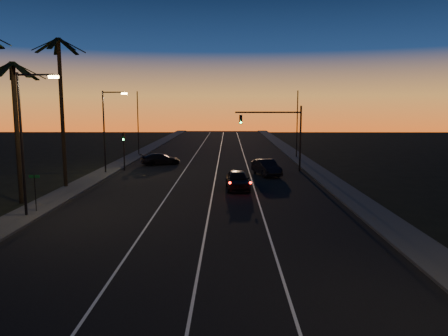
{
  "coord_description": "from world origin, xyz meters",
  "views": [
    {
      "loc": [
        1.77,
        -6.75,
        7.0
      ],
      "look_at": [
        1.46,
        24.85,
        2.48
      ],
      "focal_mm": 35.0,
      "sensor_mm": 36.0,
      "label": 1
    }
  ],
  "objects_px": {
    "cross_car": "(160,159)",
    "right_car": "(266,168)",
    "signal_mast": "(279,127)",
    "lead_car": "(238,180)"
  },
  "relations": [
    {
      "from": "signal_mast",
      "to": "cross_car",
      "type": "bearing_deg",
      "value": 160.32
    },
    {
      "from": "signal_mast",
      "to": "cross_car",
      "type": "distance_m",
      "value": 14.88
    },
    {
      "from": "cross_car",
      "to": "right_car",
      "type": "bearing_deg",
      "value": -33.46
    },
    {
      "from": "right_car",
      "to": "cross_car",
      "type": "height_order",
      "value": "right_car"
    },
    {
      "from": "signal_mast",
      "to": "lead_car",
      "type": "xyz_separation_m",
      "value": [
        -4.58,
        -10.59,
        -3.97
      ]
    },
    {
      "from": "right_car",
      "to": "cross_car",
      "type": "bearing_deg",
      "value": 146.54
    },
    {
      "from": "lead_car",
      "to": "right_car",
      "type": "relative_size",
      "value": 1.04
    },
    {
      "from": "signal_mast",
      "to": "cross_car",
      "type": "xyz_separation_m",
      "value": [
        -13.47,
        4.82,
        -4.09
      ]
    },
    {
      "from": "signal_mast",
      "to": "lead_car",
      "type": "height_order",
      "value": "signal_mast"
    },
    {
      "from": "signal_mast",
      "to": "right_car",
      "type": "distance_m",
      "value": 5.25
    }
  ]
}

